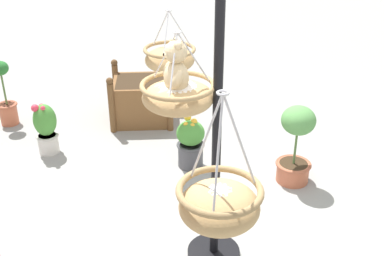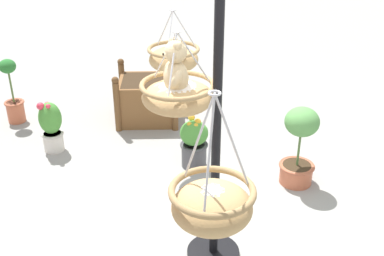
% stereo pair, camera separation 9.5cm
% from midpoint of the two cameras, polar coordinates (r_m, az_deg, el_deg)
% --- Properties ---
extents(ground_plane, '(40.00, 40.00, 0.00)m').
position_cam_midpoint_polar(ground_plane, '(4.31, 1.59, -13.22)').
color(ground_plane, gray).
extents(display_pole_central, '(0.44, 0.44, 2.34)m').
position_cam_midpoint_polar(display_pole_central, '(3.74, 3.49, -6.62)').
color(display_pole_central, black).
rests_on(display_pole_central, ground).
extents(hanging_basket_with_teddy, '(0.55, 0.55, 0.59)m').
position_cam_midpoint_polar(hanging_basket_with_teddy, '(3.45, -0.93, 3.95)').
color(hanging_basket_with_teddy, tan).
extents(teddy_bear, '(0.28, 0.25, 0.41)m').
position_cam_midpoint_polar(teddy_bear, '(3.38, -1.30, 6.77)').
color(teddy_bear, '#D1B789').
extents(hanging_basket_left_high, '(0.44, 0.44, 0.74)m').
position_cam_midpoint_polar(hanging_basket_left_high, '(2.45, 3.53, -9.04)').
color(hanging_basket_left_high, tan).
extents(hanging_basket_right_low, '(0.52, 0.52, 0.62)m').
position_cam_midpoint_polar(hanging_basket_right_low, '(4.84, -1.63, 8.35)').
color(hanging_basket_right_low, tan).
extents(wooden_planter_box, '(0.89, 0.94, 0.72)m').
position_cam_midpoint_polar(wooden_planter_box, '(6.23, -4.87, 3.58)').
color(wooden_planter_box, brown).
rests_on(wooden_planter_box, ground).
extents(potted_plant_fern_front, '(0.26, 0.26, 0.63)m').
position_cam_midpoint_polar(potted_plant_fern_front, '(5.67, -15.98, 0.24)').
color(potted_plant_fern_front, beige).
rests_on(potted_plant_fern_front, ground).
extents(potted_plant_tall_leafy, '(0.31, 0.31, 0.58)m').
position_cam_midpoint_polar(potted_plant_tall_leafy, '(5.17, 0.77, -1.75)').
color(potted_plant_tall_leafy, '#4C4C51').
rests_on(potted_plant_tall_leafy, ground).
extents(potted_plant_bushy_green, '(0.37, 0.37, 0.85)m').
position_cam_midpoint_polar(potted_plant_bushy_green, '(4.94, 13.20, -2.06)').
color(potted_plant_bushy_green, '#BC6042').
rests_on(potted_plant_bushy_green, ground).
extents(potted_plant_broad_leaf, '(0.25, 0.25, 0.85)m').
position_cam_midpoint_polar(potted_plant_broad_leaf, '(6.51, -20.16, 3.55)').
color(potted_plant_broad_leaf, '#BC6042').
rests_on(potted_plant_broad_leaf, ground).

